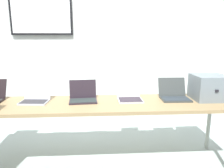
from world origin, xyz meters
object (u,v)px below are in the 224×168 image
workbench (100,107)px  laptop_station_3 (129,95)px  laptop_station_4 (174,94)px  equipment_box (209,87)px  laptop_station_2 (83,96)px  laptop_station_1 (35,97)px

workbench → laptop_station_3: (0.37, 0.13, 0.11)m
laptop_station_3 → laptop_station_4: (0.58, -0.01, -0.00)m
equipment_box → laptop_station_2: bearing=179.0°
equipment_box → laptop_station_3: bearing=176.8°
laptop_station_3 → laptop_station_2: bearing=-177.2°
equipment_box → workbench: bearing=-177.1°
laptop_station_2 → laptop_station_3: laptop_station_3 is taller
laptop_station_1 → workbench: bearing=-6.3°
laptop_station_2 → laptop_station_4: 1.16m
workbench → laptop_station_1: size_ratio=9.34×
workbench → equipment_box: equipment_box is taller
equipment_box → laptop_station_4: size_ratio=1.10×
laptop_station_2 → laptop_station_1: bearing=-179.1°
laptop_station_2 → workbench: bearing=-24.4°
equipment_box → laptop_station_4: 0.44m
equipment_box → laptop_station_2: equipment_box is taller
equipment_box → laptop_station_3: (-1.00, 0.06, -0.10)m
workbench → laptop_station_2: size_ratio=9.16×
workbench → equipment_box: bearing=2.9°
laptop_station_1 → laptop_station_2: (0.58, 0.01, 0.00)m
laptop_station_4 → laptop_station_1: bearing=-179.0°
equipment_box → laptop_station_3: 1.01m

